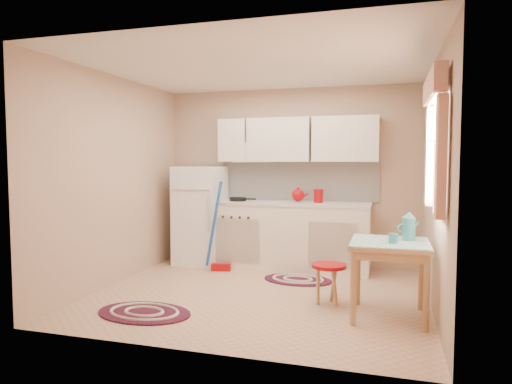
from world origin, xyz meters
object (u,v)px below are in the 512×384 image
Objects in this scene: fridge at (200,215)px; base_cabinets at (286,237)px; table at (389,280)px; stool at (329,284)px.

fridge is 1.28m from base_cabinets.
stool is at bearing 158.94° from table.
fridge is 1.94× the size of table.
stool is (2.02, -1.37, -0.49)m from fridge.
base_cabinets is at bearing 129.52° from table.
stool is at bearing -61.66° from base_cabinets.
table is at bearing -31.48° from fridge.
fridge reaches higher than table.
table is 1.71× the size of stool.
fridge is 3.09m from table.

